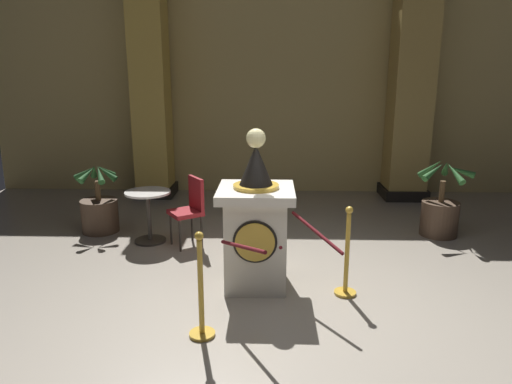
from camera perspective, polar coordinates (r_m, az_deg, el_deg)
ground_plane at (r=5.03m, az=3.49°, el=-13.31°), size 11.38×11.38×0.00m
back_wall at (r=9.29m, az=2.87°, el=12.72°), size 11.38×0.16×4.13m
pedestal_clock at (r=5.12m, az=-0.00°, el=-4.31°), size 0.83×0.83×1.78m
stanchion_near at (r=4.31m, az=-6.77°, el=-13.15°), size 0.24×0.24×1.01m
stanchion_far at (r=5.12m, az=11.08°, el=-8.75°), size 0.24×0.24×1.00m
velvet_rope at (r=4.49m, az=3.07°, el=-5.80°), size 1.19×1.18×0.22m
column_left at (r=9.09m, az=-12.80°, el=11.75°), size 0.76×0.76×3.97m
column_right at (r=9.17m, az=18.47°, el=11.40°), size 0.84×0.84×3.97m
potted_palm_left at (r=7.37m, az=-18.71°, el=-2.18°), size 0.66×0.60×1.07m
potted_palm_right at (r=7.34m, az=21.71°, el=-2.35°), size 0.81×0.77×1.17m
cafe_table at (r=6.69m, az=-13.08°, el=-2.12°), size 0.63×0.63×0.74m
cafe_chair_red at (r=6.43m, az=-8.09°, el=-1.65°), size 0.56×0.56×0.96m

